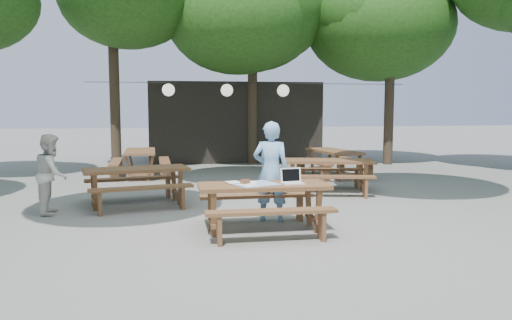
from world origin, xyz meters
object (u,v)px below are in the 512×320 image
Objects in this scene: second_person at (52,174)px; plastic_chair at (269,165)px; picnic_table_nw at (137,186)px; woman at (271,171)px; main_picnic_table at (263,207)px.

second_person reaches higher than plastic_chair.
picnic_table_nw is 1.58m from second_person.
woman is 6.07m from plastic_chair.
picnic_table_nw is at bearing -16.28° from woman.
main_picnic_table is 1.18× the size of woman.
plastic_chair is (1.12, 5.93, -0.59)m from woman.
picnic_table_nw is (-2.09, 2.43, 0.00)m from main_picnic_table.
woman is 1.17× the size of second_person.
woman is (2.35, -1.73, 0.46)m from picnic_table_nw.
main_picnic_table is 1.38× the size of second_person.
second_person is (-3.56, 1.96, 0.34)m from main_picnic_table.
main_picnic_table is 0.88m from woman.
plastic_chair is (4.93, 4.68, -0.47)m from second_person.
woman is at bearing 69.80° from main_picnic_table.
plastic_chair is at bearing 38.36° from picnic_table_nw.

